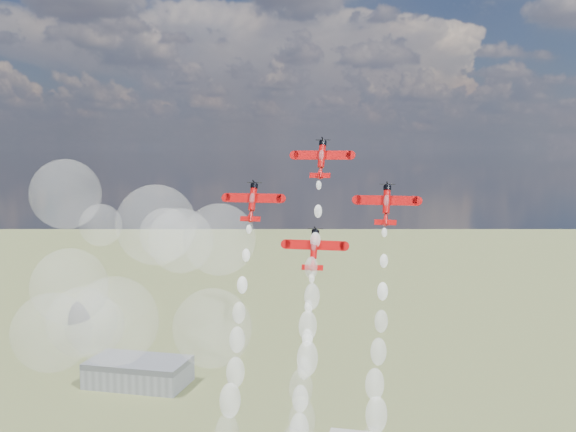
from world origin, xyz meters
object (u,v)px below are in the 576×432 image
at_px(plane_slot, 314,249).
at_px(hangar, 138,372).
at_px(plane_left, 252,201).
at_px(plane_right, 386,204).
at_px(plane_lead, 322,158).

bearing_deg(plane_slot, hangar, 124.95).
distance_m(hangar, plane_left, 235.89).
relative_size(plane_left, plane_slot, 1.00).
height_order(plane_left, plane_right, same).
xyz_separation_m(hangar, plane_slot, (127.39, -182.27, 94.96)).
height_order(plane_lead, plane_left, plane_lead).
bearing_deg(plane_right, plane_lead, 164.64).
height_order(plane_lead, plane_slot, plane_lead).
distance_m(plane_left, plane_slot, 16.19).
bearing_deg(plane_slot, plane_right, 15.36).
bearing_deg(plane_left, plane_right, 0.00).
bearing_deg(plane_lead, plane_right, -15.36).
height_order(plane_lead, plane_right, plane_lead).
bearing_deg(plane_right, plane_slot, -164.64).
bearing_deg(plane_lead, hangar, 126.05).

